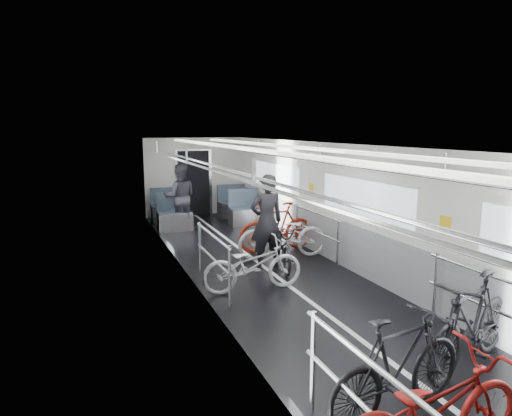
{
  "coord_description": "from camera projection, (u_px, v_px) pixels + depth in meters",
  "views": [
    {
      "loc": [
        -3.23,
        -6.87,
        2.7
      ],
      "look_at": [
        0.0,
        1.56,
        1.11
      ],
      "focal_mm": 32.0,
      "sensor_mm": 36.0,
      "label": 1
    }
  ],
  "objects": [
    {
      "name": "car_shell",
      "position": [
        252.0,
        205.0,
        9.36
      ],
      "size": [
        3.02,
        14.01,
        2.41
      ],
      "color": "black",
      "rests_on": "ground"
    },
    {
      "name": "bike_left_near",
      "position": [
        432.0,
        410.0,
        3.64
      ],
      "size": [
        1.81,
        0.64,
        0.95
      ],
      "primitive_type": "imported",
      "rotation": [
        0.0,
        0.0,
        1.58
      ],
      "color": "maroon",
      "rests_on": "floor"
    },
    {
      "name": "bike_left_mid",
      "position": [
        398.0,
        366.0,
        4.23
      ],
      "size": [
        1.78,
        0.77,
        1.03
      ],
      "primitive_type": "imported",
      "rotation": [
        0.0,
        0.0,
        1.74
      ],
      "color": "black",
      "rests_on": "floor"
    },
    {
      "name": "bike_left_far",
      "position": [
        253.0,
        265.0,
        7.58
      ],
      "size": [
        1.73,
        0.65,
        0.9
      ],
      "primitive_type": "imported",
      "rotation": [
        0.0,
        0.0,
        1.54
      ],
      "color": "silver",
      "rests_on": "floor"
    },
    {
      "name": "bike_right_near",
      "position": [
        471.0,
        323.0,
        5.09
      ],
      "size": [
        1.91,
        1.09,
        1.1
      ],
      "primitive_type": "imported",
      "rotation": [
        0.0,
        0.0,
        -1.24
      ],
      "color": "black",
      "rests_on": "floor"
    },
    {
      "name": "bike_right_mid",
      "position": [
        283.0,
        235.0,
        9.47
      ],
      "size": [
        1.97,
        0.88,
        1.0
      ],
      "primitive_type": "imported",
      "rotation": [
        0.0,
        0.0,
        -1.68
      ],
      "color": "silver",
      "rests_on": "floor"
    },
    {
      "name": "bike_right_far",
      "position": [
        277.0,
        227.0,
        10.06
      ],
      "size": [
        1.82,
        0.59,
        1.08
      ],
      "primitive_type": "imported",
      "rotation": [
        0.0,
        0.0,
        -1.53
      ],
      "color": "#9B2713",
      "rests_on": "floor"
    },
    {
      "name": "bike_aisle",
      "position": [
        282.0,
        246.0,
        8.87
      ],
      "size": [
        0.95,
        1.75,
        0.87
      ],
      "primitive_type": "imported",
      "rotation": [
        0.0,
        0.0,
        -0.23
      ],
      "color": "black",
      "rests_on": "floor"
    },
    {
      "name": "person_standing",
      "position": [
        267.0,
        221.0,
        8.78
      ],
      "size": [
        0.67,
        0.45,
        1.83
      ],
      "primitive_type": "imported",
      "rotation": [
        0.0,
        0.0,
        3.13
      ],
      "color": "black",
      "rests_on": "floor"
    },
    {
      "name": "person_seated",
      "position": [
        180.0,
        197.0,
        12.11
      ],
      "size": [
        0.98,
        0.83,
        1.77
      ],
      "primitive_type": "imported",
      "rotation": [
        0.0,
        0.0,
        2.94
      ],
      "color": "#28272E",
      "rests_on": "floor"
    }
  ]
}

